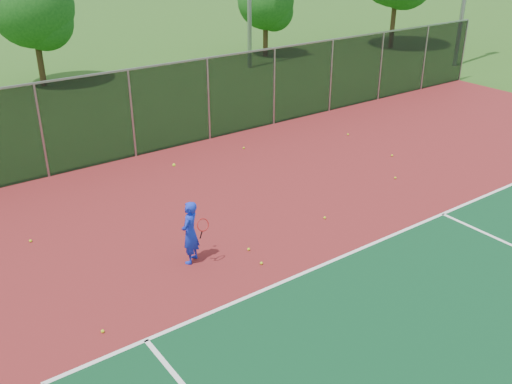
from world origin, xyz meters
The scene contains 15 objects.
ground centered at (0.00, 0.00, 0.00)m, with size 120.00×120.00×0.00m, color #265217.
court_apron centered at (0.00, 2.00, 0.01)m, with size 30.00×20.00×0.02m, color maroon.
fence_back centered at (0.00, 12.00, 1.56)m, with size 30.00×0.06×3.03m.
tennis_player centered at (-4.85, 4.97, 0.80)m, with size 0.68×0.73×2.54m.
practice_ball_0 centered at (-7.69, 8.13, 0.06)m, with size 0.07×0.07×0.07m, color #C9DF19.
practice_ball_1 centered at (4.15, 6.78, 0.06)m, with size 0.07×0.07×0.07m, color #C9DF19.
practice_ball_2 centered at (-3.59, 3.88, 0.06)m, with size 0.07×0.07×0.07m, color #C9DF19.
practice_ball_3 centered at (-3.46, 4.57, 0.06)m, with size 0.07×0.07×0.07m, color #C9DF19.
practice_ball_4 centered at (-7.59, 3.71, 0.06)m, with size 0.07×0.07×0.07m, color #C9DF19.
practice_ball_5 centered at (4.45, 9.24, 0.06)m, with size 0.07×0.07×0.07m, color #C9DF19.
practice_ball_6 centered at (2.78, 5.41, 0.06)m, with size 0.07×0.07×0.07m, color #C9DF19.
practice_ball_7 centered at (-0.83, 4.71, 0.06)m, with size 0.07×0.07×0.07m, color #C9DF19.
practice_ball_8 centered at (0.42, 10.38, 0.06)m, with size 0.07×0.07×0.07m, color #C9DF19.
tree_back_left centered at (-2.49, 23.41, 3.62)m, with size 3.93×3.93×5.77m.
tree_back_mid centered at (10.64, 22.59, 3.05)m, with size 3.31×3.31×4.87m.
Camera 1 is at (-10.38, -5.30, 7.31)m, focal length 40.00 mm.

